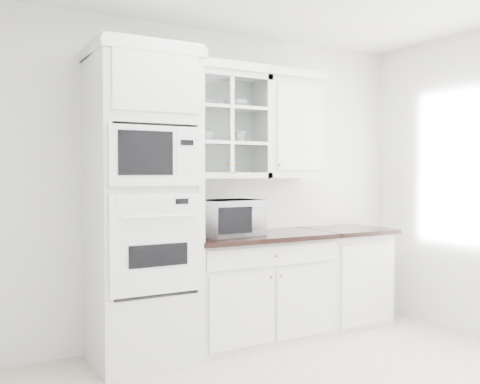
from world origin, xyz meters
TOP-DOWN VIEW (x-y plane):
  - room_shell at (0.00, 0.43)m, footprint 4.00×3.50m
  - oven_column at (-0.75, 1.42)m, footprint 0.76×0.68m
  - base_cabinet_run at (0.28, 1.45)m, footprint 1.32×0.67m
  - extra_base_cabinet at (1.28, 1.45)m, footprint 0.72×0.67m
  - upper_cabinet_glass at (0.03, 1.58)m, footprint 0.80×0.33m
  - upper_cabinet_solid at (0.71, 1.58)m, footprint 0.55×0.33m
  - crown_molding at (-0.07, 1.56)m, footprint 2.14×0.38m
  - countertop_microwave at (0.00, 1.44)m, footprint 0.58×0.51m
  - bowl_a at (-0.13, 1.58)m, footprint 0.24×0.24m
  - bowl_b at (0.15, 1.57)m, footprint 0.24×0.24m
  - cup_a at (-0.12, 1.58)m, footprint 0.11×0.11m
  - cup_b at (0.19, 1.58)m, footprint 0.13×0.13m

SIDE VIEW (x-z plane):
  - base_cabinet_run at x=0.28m, z-range 0.00..0.92m
  - extra_base_cabinet at x=1.28m, z-range 0.00..0.92m
  - countertop_microwave at x=0.00m, z-range 0.92..1.22m
  - oven_column at x=-0.75m, z-range 0.00..2.40m
  - cup_a at x=-0.12m, z-range 1.71..1.79m
  - cup_b at x=0.19m, z-range 1.71..1.81m
  - room_shell at x=0.00m, z-range 0.43..3.13m
  - upper_cabinet_glass at x=0.03m, z-range 1.40..2.30m
  - upper_cabinet_solid at x=0.71m, z-range 1.40..2.30m
  - bowl_a at x=-0.13m, z-range 2.01..2.06m
  - bowl_b at x=0.15m, z-range 2.01..2.07m
  - crown_molding at x=-0.07m, z-range 2.30..2.37m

